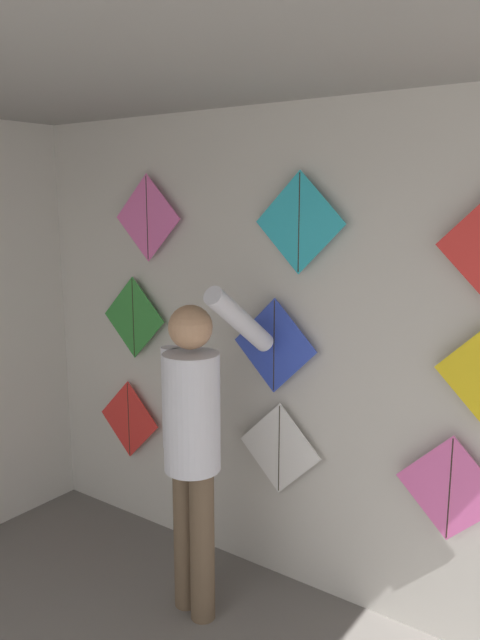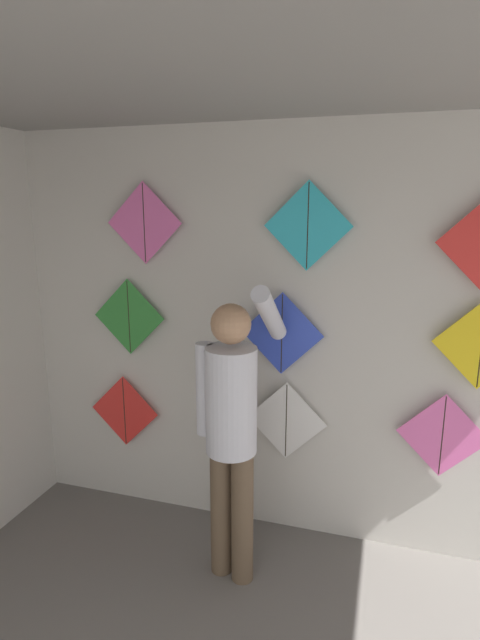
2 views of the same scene
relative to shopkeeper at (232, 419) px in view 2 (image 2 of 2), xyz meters
name	(u,v)px [view 2 (image 2 of 2)]	position (x,y,z in m)	size (l,w,h in m)	color
back_panel	(289,340)	(0.21, 0.60, 0.35)	(4.70, 0.06, 2.80)	beige
shopkeeper	(232,419)	(0.00, 0.00, 0.00)	(0.47, 0.61, 1.87)	brown
kite_0	(125,411)	(-1.02, 0.51, -0.29)	(0.55, 0.01, 0.55)	red
kite_1	(286,421)	(0.23, 0.51, -0.20)	(0.55, 0.01, 0.55)	white
kite_2	(442,436)	(1.22, 0.51, -0.17)	(0.55, 0.01, 0.55)	pink
kite_3	(129,317)	(-0.94, 0.51, 0.45)	(0.55, 0.01, 0.55)	#338C38
kite_4	(282,334)	(0.18, 0.51, 0.41)	(0.55, 0.01, 0.55)	blue
kite_6	(144,223)	(-0.78, 0.51, 1.11)	(0.55, 0.01, 0.55)	pink
kite_7	(308,226)	(0.33, 0.51, 1.11)	(0.55, 0.01, 0.55)	#28B2C6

